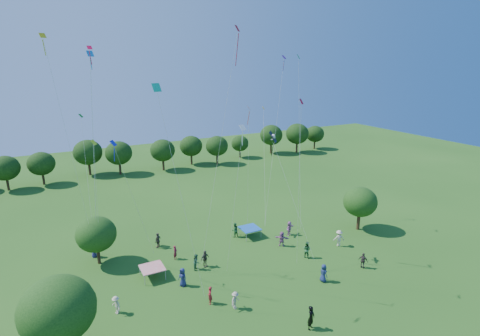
# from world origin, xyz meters

# --- Properties ---
(near_tree_west) EXTENTS (5.10, 5.10, 6.33)m
(near_tree_west) POSITION_xyz_m (-16.04, 10.21, 4.03)
(near_tree_west) COLOR #422B19
(near_tree_west) RESTS_ON ground
(near_tree_north) EXTENTS (4.05, 4.05, 5.14)m
(near_tree_north) POSITION_xyz_m (-11.98, 22.86, 3.31)
(near_tree_north) COLOR #422B19
(near_tree_north) RESTS_ON ground
(near_tree_east) EXTENTS (4.11, 4.11, 5.54)m
(near_tree_east) POSITION_xyz_m (18.04, 16.41, 3.67)
(near_tree_east) COLOR #422B19
(near_tree_east) RESTS_ON ground
(treeline) EXTENTS (88.01, 8.77, 6.77)m
(treeline) POSITION_xyz_m (-1.73, 55.43, 4.09)
(treeline) COLOR #422B19
(treeline) RESTS_ON ground
(tent_red_stripe) EXTENTS (2.20, 2.20, 1.10)m
(tent_red_stripe) POSITION_xyz_m (-7.74, 17.61, 1.04)
(tent_red_stripe) COLOR red
(tent_red_stripe) RESTS_ON ground
(tent_blue) EXTENTS (2.20, 2.20, 1.10)m
(tent_blue) POSITION_xyz_m (5.02, 21.02, 1.04)
(tent_blue) COLOR #1A55AA
(tent_blue) RESTS_ON ground
(man_in_black) EXTENTS (0.89, 0.79, 2.01)m
(man_in_black) POSITION_xyz_m (1.32, 4.56, 1.01)
(man_in_black) COLOR black
(man_in_black) RESTS_ON ground
(crowd_person_0) EXTENTS (0.85, 1.01, 1.80)m
(crowd_person_0) POSITION_xyz_m (-5.61, 14.88, 0.90)
(crowd_person_0) COLOR navy
(crowd_person_0) RESTS_ON ground
(crowd_person_1) EXTENTS (0.67, 0.68, 1.55)m
(crowd_person_1) POSITION_xyz_m (-4.64, 19.97, 0.78)
(crowd_person_1) COLOR maroon
(crowd_person_1) RESTS_ON ground
(crowd_person_2) EXTENTS (0.82, 0.92, 1.65)m
(crowd_person_2) POSITION_xyz_m (-3.38, 17.02, 0.83)
(crowd_person_2) COLOR #204C33
(crowd_person_2) RESTS_ON ground
(crowd_person_3) EXTENTS (1.37, 1.06, 1.91)m
(crowd_person_3) POSITION_xyz_m (12.83, 14.15, 0.96)
(crowd_person_3) COLOR beige
(crowd_person_3) RESTS_ON ground
(crowd_person_4) EXTENTS (1.09, 1.06, 1.78)m
(crowd_person_4) POSITION_xyz_m (-5.55, 23.36, 0.89)
(crowd_person_4) COLOR #464138
(crowd_person_4) RESTS_ON ground
(crowd_person_5) EXTENTS (1.60, 1.55, 1.76)m
(crowd_person_5) POSITION_xyz_m (7.05, 17.17, 0.88)
(crowd_person_5) COLOR #A05D92
(crowd_person_5) RESTS_ON ground
(crowd_person_6) EXTENTS (0.44, 0.80, 1.62)m
(crowd_person_6) POSITION_xyz_m (-12.25, 24.49, 0.81)
(crowd_person_6) COLOR navy
(crowd_person_6) RESTS_ON ground
(crowd_person_7) EXTENTS (0.54, 0.69, 1.64)m
(crowd_person_7) POSITION_xyz_m (-4.43, 11.19, 0.82)
(crowd_person_7) COLOR maroon
(crowd_person_7) RESTS_ON ground
(crowd_person_8) EXTENTS (0.93, 0.57, 1.79)m
(crowd_person_8) POSITION_xyz_m (3.37, 21.75, 0.90)
(crowd_person_8) COLOR #285E30
(crowd_person_8) RESTS_ON ground
(crowd_person_9) EXTENTS (1.13, 0.95, 1.60)m
(crowd_person_9) POSITION_xyz_m (-2.80, 9.55, 0.80)
(crowd_person_9) COLOR #A99D87
(crowd_person_9) RESTS_ON ground
(crowd_person_10) EXTENTS (1.15, 0.79, 1.80)m
(crowd_person_10) POSITION_xyz_m (-2.43, 17.08, 0.90)
(crowd_person_10) COLOR #403C33
(crowd_person_10) RESTS_ON ground
(crowd_person_11) EXTENTS (1.71, 1.32, 1.76)m
(crowd_person_11) POSITION_xyz_m (9.47, 19.11, 0.88)
(crowd_person_11) COLOR #AF66A2
(crowd_person_11) RESTS_ON ground
(crowd_person_12) EXTENTS (0.50, 0.89, 1.79)m
(crowd_person_12) POSITION_xyz_m (6.53, 9.30, 0.89)
(crowd_person_12) COLOR navy
(crowd_person_12) RESTS_ON ground
(crowd_person_13) EXTENTS (0.68, 0.69, 1.58)m
(crowd_person_13) POSITION_xyz_m (-5.47, 23.76, 0.79)
(crowd_person_13) COLOR maroon
(crowd_person_13) RESTS_ON ground
(crowd_person_14) EXTENTS (0.85, 1.03, 1.83)m
(crowd_person_14) POSITION_xyz_m (7.96, 13.77, 0.92)
(crowd_person_14) COLOR #2A6233
(crowd_person_14) RESTS_ON ground
(crowd_person_15) EXTENTS (0.83, 1.15, 1.60)m
(crowd_person_15) POSITION_xyz_m (-11.88, 13.62, 0.80)
(crowd_person_15) COLOR beige
(crowd_person_15) RESTS_ON ground
(crowd_person_16) EXTENTS (0.79, 1.07, 1.66)m
(crowd_person_16) POSITION_xyz_m (11.70, 9.33, 0.83)
(crowd_person_16) COLOR #3E3331
(crowd_person_16) RESTS_ON ground
(pirate_kite) EXTENTS (2.53, 5.97, 12.28)m
(pirate_kite) POSITION_xyz_m (4.97, 16.13, 12.87)
(pirate_kite) COLOR black
(red_high_kite) EXTENTS (5.50, 2.63, 22.29)m
(red_high_kite) POSITION_xyz_m (0.84, 17.50, 18.89)
(red_high_kite) COLOR red
(small_kite_0) EXTENTS (1.47, 1.26, 20.37)m
(small_kite_0) POSITION_xyz_m (-11.22, 22.03, 15.65)
(small_kite_0) COLOR #EE0E38
(small_kite_1) EXTENTS (4.38, 8.11, 13.25)m
(small_kite_1) POSITION_xyz_m (9.86, 26.03, 10.74)
(small_kite_1) COLOR #FFA40D
(small_kite_2) EXTENTS (0.57, 3.26, 12.36)m
(small_kite_2) POSITION_xyz_m (-11.62, 20.45, 11.00)
(small_kite_2) COLOR #CFEC15
(small_kite_3) EXTENTS (2.15, 4.64, 19.83)m
(small_kite_3) POSITION_xyz_m (11.32, 20.76, 15.98)
(small_kite_3) COLOR green
(small_kite_4) EXTENTS (1.58, 1.14, 19.96)m
(small_kite_4) POSITION_xyz_m (-11.09, 22.34, 16.62)
(small_kite_4) COLOR #178AE7
(small_kite_5) EXTENTS (5.94, 5.46, 19.79)m
(small_kite_5) POSITION_xyz_m (11.08, 24.41, 16.52)
(small_kite_5) COLOR #551685
(small_kite_6) EXTENTS (0.85, 2.38, 14.15)m
(small_kite_6) POSITION_xyz_m (-1.34, 11.62, 12.38)
(small_kite_6) COLOR white
(small_kite_7) EXTENTS (2.83, 2.41, 17.48)m
(small_kite_7) POSITION_xyz_m (-7.13, 12.38, 15.19)
(small_kite_7) COLOR #0BB286
(small_kite_8) EXTENTS (1.48, 1.45, 16.07)m
(small_kite_8) POSITION_xyz_m (4.00, 10.48, 13.14)
(small_kite_8) COLOR red
(small_kite_9) EXTENTS (2.74, 4.89, 14.90)m
(small_kite_9) POSITION_xyz_m (2.99, 17.84, 12.66)
(small_kite_9) COLOR red
(small_kite_10) EXTENTS (2.54, 3.05, 21.18)m
(small_kite_10) POSITION_xyz_m (-13.88, 20.54, 16.55)
(small_kite_10) COLOR gold
(small_kite_11) EXTENTS (0.84, 5.32, 13.69)m
(small_kite_11) POSITION_xyz_m (-11.84, 26.78, 11.42)
(small_kite_11) COLOR #1A7C16
(small_kite_12) EXTENTS (3.76, 3.24, 12.69)m
(small_kite_12) POSITION_xyz_m (-9.75, 17.52, 11.44)
(small_kite_12) COLOR #131FC7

